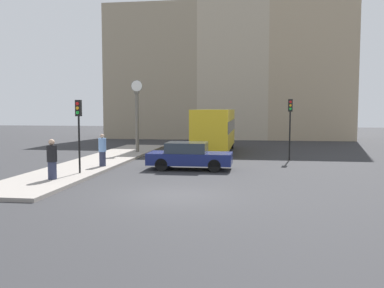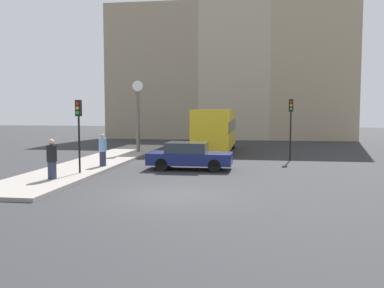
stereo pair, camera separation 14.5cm
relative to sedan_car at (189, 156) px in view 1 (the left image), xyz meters
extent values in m
plane|color=#2D2D30|center=(0.41, -6.65, -0.72)|extent=(120.00, 120.00, 0.00)
cube|color=gray|center=(-5.62, 2.05, -0.64)|extent=(3.29, 21.40, 0.15)
cube|color=gray|center=(-7.42, 23.68, 6.29)|extent=(9.93, 5.00, 14.02)
cube|color=#B7A88E|center=(1.11, 23.68, 9.14)|extent=(7.13, 5.00, 19.71)
cube|color=tan|center=(8.94, 23.68, 8.64)|extent=(8.53, 5.00, 18.72)
cube|color=navy|center=(0.05, 0.00, -0.14)|extent=(4.35, 1.85, 0.60)
cube|color=#2D3842|center=(-0.13, 0.00, 0.43)|extent=(2.09, 1.66, 0.54)
cylinder|color=black|center=(1.40, 0.81, -0.39)|extent=(0.66, 0.22, 0.66)
cylinder|color=black|center=(1.40, -0.81, -0.39)|extent=(0.66, 0.22, 0.66)
cylinder|color=black|center=(-1.30, 0.81, -0.39)|extent=(0.66, 0.22, 0.66)
cylinder|color=black|center=(-1.30, -0.81, -0.39)|extent=(0.66, 0.22, 0.66)
cube|color=gold|center=(0.48, 9.24, 1.01)|extent=(2.45, 8.97, 2.74)
cube|color=#1E232D|center=(0.48, 9.24, 1.21)|extent=(2.48, 8.79, 0.81)
cylinder|color=black|center=(1.57, 12.02, -0.27)|extent=(0.28, 0.90, 0.90)
cylinder|color=black|center=(-0.60, 12.02, -0.27)|extent=(0.28, 0.90, 0.90)
cylinder|color=black|center=(1.57, 6.46, -0.27)|extent=(0.28, 0.90, 0.90)
cylinder|color=black|center=(-0.60, 6.46, -0.27)|extent=(0.28, 0.90, 0.90)
cylinder|color=black|center=(-4.77, -2.95, 0.77)|extent=(0.09, 0.09, 2.67)
cube|color=black|center=(-4.77, -2.95, 2.48)|extent=(0.26, 0.20, 0.76)
cylinder|color=red|center=(-4.77, -3.07, 2.69)|extent=(0.15, 0.04, 0.15)
cylinder|color=orange|center=(-4.77, -3.07, 2.48)|extent=(0.15, 0.04, 0.15)
cylinder|color=green|center=(-4.77, -3.07, 2.27)|extent=(0.15, 0.04, 0.15)
cylinder|color=black|center=(5.51, 4.81, 0.78)|extent=(0.09, 0.09, 2.99)
cube|color=black|center=(5.51, 4.81, 2.65)|extent=(0.26, 0.20, 0.76)
cylinder|color=red|center=(5.51, 4.69, 2.86)|extent=(0.15, 0.04, 0.15)
cylinder|color=orange|center=(5.51, 4.69, 2.65)|extent=(0.15, 0.04, 0.15)
cylinder|color=green|center=(5.51, 4.69, 2.45)|extent=(0.15, 0.04, 0.15)
cylinder|color=#666056|center=(-4.76, 7.06, 1.47)|extent=(0.25, 0.25, 4.07)
cube|color=#666056|center=(-4.76, 7.06, 3.57)|extent=(0.32, 0.32, 0.15)
cylinder|color=#666056|center=(-4.76, 7.06, 4.03)|extent=(0.82, 0.04, 0.82)
cylinder|color=white|center=(-4.76, 7.06, 4.03)|extent=(0.76, 0.06, 0.76)
cylinder|color=#2D334C|center=(-4.56, -0.46, -0.19)|extent=(0.34, 0.34, 0.76)
cylinder|color=#729ED8|center=(-4.56, -0.46, 0.55)|extent=(0.40, 0.40, 0.71)
sphere|color=tan|center=(-4.56, -0.46, 1.02)|extent=(0.22, 0.22, 0.22)
cylinder|color=#2D334C|center=(-5.21, -4.82, -0.19)|extent=(0.37, 0.37, 0.76)
cylinder|color=black|center=(-5.21, -4.82, 0.55)|extent=(0.43, 0.43, 0.71)
sphere|color=tan|center=(-5.21, -4.82, 1.03)|extent=(0.26, 0.26, 0.26)
camera|label=1|loc=(3.36, -21.93, 2.46)|focal=40.00mm
camera|label=2|loc=(3.50, -21.91, 2.46)|focal=40.00mm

